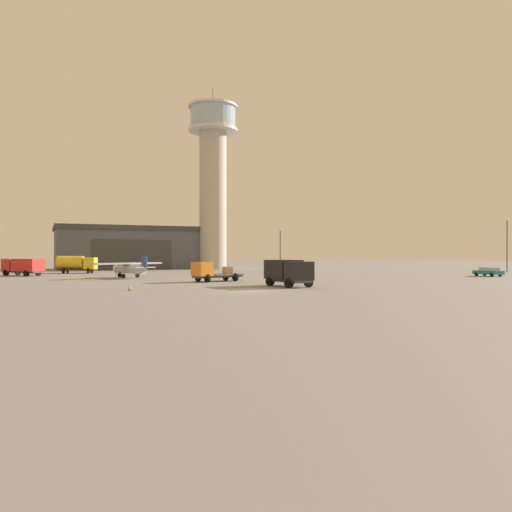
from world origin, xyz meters
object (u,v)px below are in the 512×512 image
truck_fuel_tanker_yellow (77,264)px  car_teal (488,271)px  truck_box_black (288,271)px  control_tower (213,171)px  airplane_silver (130,268)px  light_post_east (280,246)px  truck_flatbed_orange (211,272)px  truck_box_red (23,266)px  light_post_west (507,241)px  traffic_cone_near_left (130,287)px

truck_fuel_tanker_yellow → car_teal: 67.97m
truck_box_black → car_teal: (30.64, 25.10, -0.86)m
control_tower → truck_box_black: control_tower is taller
airplane_silver → truck_box_black: (22.18, -16.88, 0.13)m
airplane_silver → truck_fuel_tanker_yellow: size_ratio=1.36×
car_teal → light_post_east: bearing=39.8°
truck_flatbed_orange → truck_box_red: size_ratio=0.86×
control_tower → truck_box_black: 64.61m
light_post_east → airplane_silver: bearing=-132.2°
truck_box_black → light_post_west: light_post_west is taller
control_tower → car_teal: size_ratio=8.53×
airplane_silver → truck_flatbed_orange: size_ratio=1.47×
airplane_silver → truck_fuel_tanker_yellow: 21.86m
car_teal → truck_fuel_tanker_yellow: bearing=58.4°
truck_fuel_tanker_yellow → light_post_west: size_ratio=0.68×
truck_box_red → light_post_west: bearing=-145.0°
truck_box_red → light_post_west: size_ratio=0.73×
car_teal → light_post_west: size_ratio=0.48×
truck_box_black → airplane_silver: bearing=-158.0°
truck_fuel_tanker_yellow → car_teal: truck_fuel_tanker_yellow is taller
traffic_cone_near_left → car_teal: bearing=34.5°
traffic_cone_near_left → truck_fuel_tanker_yellow: bearing=119.2°
truck_fuel_tanker_yellow → traffic_cone_near_left: size_ratio=11.20×
control_tower → truck_flatbed_orange: control_tower is taller
truck_box_black → truck_box_red: (-40.89, 22.63, -0.05)m
control_tower → car_teal: bearing=-35.8°
truck_box_black → traffic_cone_near_left: size_ratio=10.64×
truck_box_black → car_teal: truck_box_black is taller
truck_flatbed_orange → car_teal: (39.99, 16.67, -0.44)m
light_post_west → traffic_cone_near_left: light_post_west is taller
airplane_silver → traffic_cone_near_left: airplane_silver is taller
light_post_east → traffic_cone_near_left: 48.57m
light_post_east → traffic_cone_near_left: (-13.76, -46.36, -4.60)m
control_tower → truck_flatbed_orange: size_ratio=6.51×
airplane_silver → truck_fuel_tanker_yellow: (-14.67, 16.20, 0.24)m
truck_fuel_tanker_yellow → light_post_west: bearing=0.8°
light_post_west → traffic_cone_near_left: size_ratio=16.37×
control_tower → truck_box_black: (16.45, -59.05, -20.41)m
light_post_west → traffic_cone_near_left: 73.98m
control_tower → airplane_silver: control_tower is taller
light_post_west → light_post_east: 42.01m
control_tower → car_teal: (47.09, -33.95, -21.27)m
car_teal → light_post_west: (10.19, 17.02, 5.07)m
airplane_silver → car_teal: airplane_silver is taller
truck_flatbed_orange → control_tower: bearing=-125.4°
traffic_cone_near_left → truck_box_red: bearing=132.0°
airplane_silver → truck_box_red: (-18.70, 5.75, 0.09)m
control_tower → airplane_silver: (-5.73, -42.17, -20.54)m
truck_flatbed_orange → car_teal: 43.33m
airplane_silver → truck_fuel_tanker_yellow: airplane_silver is taller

